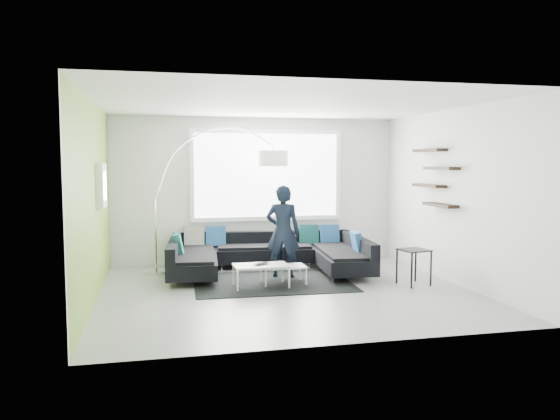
% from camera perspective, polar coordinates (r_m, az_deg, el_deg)
% --- Properties ---
extents(ground, '(5.50, 5.50, 0.00)m').
position_cam_1_polar(ground, '(8.35, 0.67, -8.47)').
color(ground, gray).
rests_on(ground, ground).
extents(room_shell, '(5.54, 5.04, 2.82)m').
position_cam_1_polar(room_shell, '(8.33, 0.60, 4.06)').
color(room_shell, silver).
rests_on(room_shell, ground).
extents(sectional_sofa, '(3.57, 2.40, 0.73)m').
position_cam_1_polar(sectional_sofa, '(9.58, -1.26, -4.76)').
color(sectional_sofa, black).
rests_on(sectional_sofa, ground).
extents(rug, '(2.57, 1.91, 0.01)m').
position_cam_1_polar(rug, '(8.92, -0.85, -7.56)').
color(rug, black).
rests_on(rug, ground).
extents(coffee_table, '(1.10, 0.64, 0.36)m').
position_cam_1_polar(coffee_table, '(8.68, -0.81, -6.76)').
color(coffee_table, white).
rests_on(coffee_table, ground).
extents(arc_lamp, '(2.45, 0.94, 2.58)m').
position_cam_1_polar(arc_lamp, '(9.74, -12.96, 0.99)').
color(arc_lamp, silver).
rests_on(arc_lamp, ground).
extents(side_table, '(0.49, 0.49, 0.57)m').
position_cam_1_polar(side_table, '(8.96, 13.79, -5.82)').
color(side_table, black).
rests_on(side_table, ground).
extents(person, '(0.80, 0.72, 1.57)m').
position_cam_1_polar(person, '(9.20, 0.30, -2.27)').
color(person, black).
rests_on(person, ground).
extents(laptop, '(0.47, 0.46, 0.02)m').
position_cam_1_polar(laptop, '(8.51, -1.77, -5.69)').
color(laptop, black).
rests_on(laptop, coffee_table).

